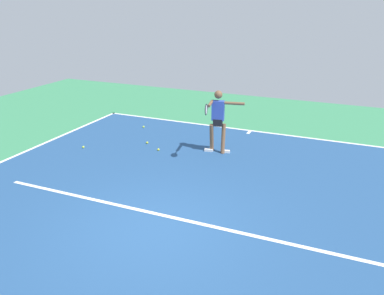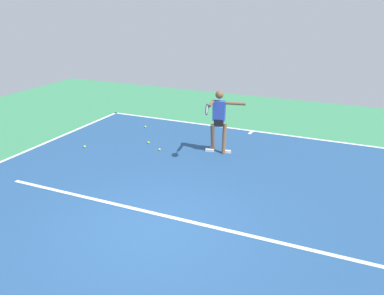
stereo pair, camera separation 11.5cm
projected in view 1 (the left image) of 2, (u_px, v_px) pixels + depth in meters
name	position (u px, v px, depth m)	size (l,w,h in m)	color
ground_plane	(154.00, 230.00, 7.75)	(23.21, 23.21, 0.00)	#388456
court_surface	(154.00, 229.00, 7.75)	(10.88, 13.43, 0.00)	navy
court_line_baseline_near	(251.00, 131.00, 13.48)	(10.88, 0.10, 0.01)	white
court_line_service	(167.00, 216.00, 8.22)	(8.16, 0.10, 0.01)	white
court_line_centre_mark	(249.00, 132.00, 13.31)	(0.10, 0.30, 0.01)	white
tennis_player	(218.00, 117.00, 11.24)	(1.08, 1.25, 1.79)	brown
tennis_ball_by_sideline	(158.00, 150.00, 11.72)	(0.07, 0.07, 0.07)	yellow
tennis_ball_near_player	(147.00, 143.00, 12.27)	(0.07, 0.07, 0.07)	yellow
tennis_ball_near_service_line	(144.00, 127.00, 13.77)	(0.07, 0.07, 0.07)	#C6E53D
tennis_ball_centre_court	(83.00, 147.00, 11.92)	(0.07, 0.07, 0.07)	#C6E53D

